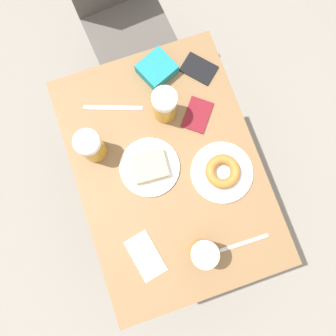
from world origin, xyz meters
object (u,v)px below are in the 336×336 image
object	(u,v)px
fork	(244,243)
blue_pouch	(157,69)
napkin_folded	(146,256)
passport_near_edge	(197,115)
beer_mug_right	(203,253)
plate_with_donut	(222,172)
passport_far_edge	(199,69)
beer_mug_left	(165,105)
beer_mug_center	(91,146)
knife	(113,108)
plate_with_cake	(149,167)
chair	(119,4)

from	to	relation	value
fork	blue_pouch	bearing A→B (deg)	96.71
napkin_folded	passport_near_edge	size ratio (longest dim) A/B	1.11
beer_mug_right	napkin_folded	world-z (taller)	beer_mug_right
plate_with_donut	beer_mug_right	world-z (taller)	beer_mug_right
passport_far_edge	beer_mug_left	bearing A→B (deg)	-145.81
beer_mug_center	blue_pouch	xyz separation A→B (m)	(0.31, 0.22, -0.05)
plate_with_donut	blue_pouch	size ratio (longest dim) A/B	1.44
blue_pouch	napkin_folded	bearing A→B (deg)	-112.01
napkin_folded	knife	bearing A→B (deg)	84.40
beer_mug_right	passport_far_edge	bearing A→B (deg)	70.66
knife	passport_near_edge	world-z (taller)	passport_near_edge
plate_with_donut	passport_far_edge	world-z (taller)	plate_with_donut
plate_with_cake	chair	bearing A→B (deg)	82.19
beer_mug_right	fork	distance (m)	0.17
passport_near_edge	blue_pouch	distance (m)	0.23
chair	beer_mug_right	distance (m)	1.20
napkin_folded	blue_pouch	world-z (taller)	blue_pouch
beer_mug_center	passport_near_edge	bearing A→B (deg)	1.14
chair	fork	bearing A→B (deg)	-89.75
beer_mug_center	plate_with_donut	bearing A→B (deg)	-28.85
napkin_folded	fork	distance (m)	0.35
beer_mug_left	knife	world-z (taller)	beer_mug_left
beer_mug_left	knife	bearing A→B (deg)	155.79
beer_mug_center	passport_far_edge	bearing A→B (deg)	21.01
fork	passport_near_edge	world-z (taller)	passport_near_edge
napkin_folded	passport_far_edge	size ratio (longest dim) A/B	1.12
plate_with_donut	napkin_folded	size ratio (longest dim) A/B	1.32
beer_mug_center	blue_pouch	distance (m)	0.39
beer_mug_center	passport_far_edge	distance (m)	0.51
napkin_folded	blue_pouch	size ratio (longest dim) A/B	1.09
plate_with_cake	fork	size ratio (longest dim) A/B	1.22
beer_mug_left	napkin_folded	distance (m)	0.53
beer_mug_right	passport_far_edge	world-z (taller)	beer_mug_right
chair	knife	distance (m)	0.63
plate_with_donut	passport_near_edge	bearing A→B (deg)	92.26
napkin_folded	passport_near_edge	world-z (taller)	passport_near_edge
chair	plate_with_donut	bearing A→B (deg)	-87.43
plate_with_cake	fork	distance (m)	0.43
plate_with_cake	plate_with_donut	xyz separation A→B (m)	(0.24, -0.10, 0.00)
passport_far_edge	plate_with_donut	bearing A→B (deg)	-98.24
beer_mug_left	napkin_folded	size ratio (longest dim) A/B	0.87
fork	passport_near_edge	size ratio (longest dim) A/B	1.17
blue_pouch	passport_near_edge	bearing A→B (deg)	-67.64
napkin_folded	passport_far_edge	bearing A→B (deg)	55.27
beer_mug_right	blue_pouch	bearing A→B (deg)	84.16
chair	napkin_folded	size ratio (longest dim) A/B	5.47
napkin_folded	chair	bearing A→B (deg)	78.59
napkin_folded	passport_near_edge	bearing A→B (deg)	50.85
plate_with_cake	fork	world-z (taller)	plate_with_cake
plate_with_cake	napkin_folded	xyz separation A→B (m)	(-0.11, -0.29, -0.01)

